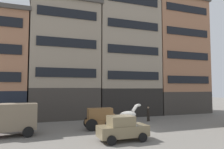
{
  "coord_description": "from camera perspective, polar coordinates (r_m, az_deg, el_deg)",
  "views": [
    {
      "loc": [
        -8.13,
        -17.76,
        3.9
      ],
      "look_at": [
        -1.04,
        1.98,
        5.28
      ],
      "focal_mm": 32.65,
      "sensor_mm": 36.0,
      "label": 1
    }
  ],
  "objects": [
    {
      "name": "sedan_dark",
      "position": [
        15.56,
        2.92,
        -14.81
      ],
      "size": [
        3.73,
        1.92,
        1.83
      ],
      "color": "#7A6B4C",
      "rests_on": "ground_plane"
    },
    {
      "name": "ground_plane",
      "position": [
        19.92,
        4.93,
        -15.03
      ],
      "size": [
        120.0,
        120.0,
        0.0
      ],
      "primitive_type": "plane",
      "color": "slate"
    },
    {
      "name": "building_center_left",
      "position": [
        28.1,
        -13.18,
        4.06
      ],
      "size": [
        8.97,
        6.7,
        15.26
      ],
      "color": "#38332D",
      "rests_on": "ground_plane"
    },
    {
      "name": "building_center_right",
      "position": [
        30.59,
        3.62,
        6.07
      ],
      "size": [
        9.39,
        6.7,
        18.14
      ],
      "color": "black",
      "rests_on": "ground_plane"
    },
    {
      "name": "pedestrian_officer",
      "position": [
        24.61,
        10.11,
        -10.5
      ],
      "size": [
        0.36,
        0.36,
        1.79
      ],
      "color": "black",
      "rests_on": "ground_plane"
    },
    {
      "name": "delivery_truck_far",
      "position": [
        18.71,
        -26.57,
        -10.96
      ],
      "size": [
        4.46,
        2.38,
        2.62
      ],
      "color": "maroon",
      "rests_on": "ground_plane"
    },
    {
      "name": "building_far_right",
      "position": [
        35.09,
        17.26,
        4.98
      ],
      "size": [
        9.27,
        6.7,
        18.17
      ],
      "color": "#38332D",
      "rests_on": "ground_plane"
    },
    {
      "name": "draft_horse",
      "position": [
        20.66,
        4.77,
        -11.05
      ],
      "size": [
        2.35,
        0.71,
        2.3
      ],
      "color": "beige",
      "rests_on": "ground_plane"
    },
    {
      "name": "cargo_wagon",
      "position": [
        19.65,
        -3.26,
        -11.8
      ],
      "size": [
        2.99,
        1.69,
        1.98
      ],
      "color": "brown",
      "rests_on": "ground_plane"
    }
  ]
}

